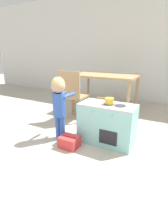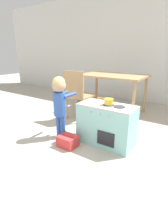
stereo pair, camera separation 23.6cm
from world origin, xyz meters
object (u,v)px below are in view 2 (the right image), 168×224
(child_figure, at_px, (60,98))
(dining_chair_near, at_px, (78,94))
(dining_table, at_px, (113,80))
(toy_pot, at_px, (109,101))
(toy_basket, at_px, (68,141))
(play_kitchen, at_px, (106,125))

(child_figure, distance_m, dining_chair_near, 0.76)
(child_figure, xyz_separation_m, dining_table, (0.07, 1.47, 0.08))
(toy_pot, xyz_separation_m, toy_basket, (-0.38, -0.36, -0.52))
(child_figure, bearing_deg, toy_pot, 18.18)
(play_kitchen, xyz_separation_m, child_figure, (-0.62, -0.21, 0.31))
(dining_table, bearing_deg, play_kitchen, -66.63)
(toy_basket, height_order, dining_chair_near, dining_chair_near)
(play_kitchen, relative_size, toy_pot, 3.25)
(child_figure, bearing_deg, dining_table, 87.19)
(toy_pot, relative_size, toy_basket, 0.94)
(child_figure, distance_m, toy_basket, 0.59)
(dining_chair_near, bearing_deg, child_figure, -72.47)
(play_kitchen, xyz_separation_m, toy_basket, (-0.37, -0.36, -0.20))
(dining_table, height_order, dining_chair_near, dining_chair_near)
(play_kitchen, distance_m, dining_table, 1.43)
(toy_pot, distance_m, child_figure, 0.67)
(play_kitchen, bearing_deg, dining_chair_near, 149.03)
(dining_table, relative_size, dining_chair_near, 1.41)
(toy_pot, relative_size, child_figure, 0.26)
(toy_basket, height_order, dining_table, dining_table)
(play_kitchen, height_order, child_figure, child_figure)
(child_figure, distance_m, dining_table, 1.47)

